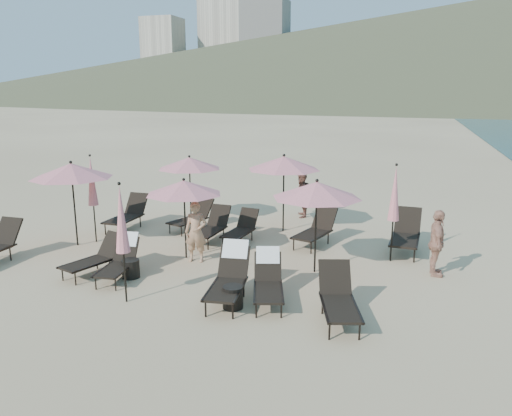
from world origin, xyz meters
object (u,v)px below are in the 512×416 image
(lounger_11, at_px, (406,233))
(beachgoer_c, at_px, (437,243))
(lounger_1, at_px, (120,259))
(lounger_7, at_px, (193,216))
(side_table_0, at_px, (131,269))
(beachgoer_b, at_px, (301,194))
(lounger_4, at_px, (268,279))
(umbrella_open_4, at_px, (284,163))
(umbrella_open_2, at_px, (317,190))
(umbrella_closed_1, at_px, (395,194))
(lounger_5, at_px, (338,298))
(side_table_1, at_px, (233,297))
(umbrella_open_0, at_px, (71,171))
(lounger_8, at_px, (212,226))
(lounger_2, at_px, (95,257))
(lounger_10, at_px, (316,229))
(lounger_3, at_px, (229,275))
(umbrella_open_1, at_px, (184,187))
(lounger_9, at_px, (241,228))
(lounger_6, at_px, (128,214))
(umbrella_open_3, at_px, (189,163))
(beachgoer_a, at_px, (196,232))
(umbrella_closed_0, at_px, (121,220))

(lounger_11, distance_m, beachgoer_c, 1.84)
(lounger_1, relative_size, lounger_7, 0.93)
(side_table_0, bearing_deg, beachgoer_b, 69.22)
(lounger_4, height_order, umbrella_open_4, umbrella_open_4)
(umbrella_open_2, xyz_separation_m, umbrella_closed_1, (1.71, 1.34, -0.25))
(lounger_5, distance_m, side_table_1, 2.10)
(lounger_1, distance_m, side_table_0, 0.34)
(umbrella_open_4, height_order, beachgoer_c, umbrella_open_4)
(umbrella_open_2, xyz_separation_m, side_table_1, (-1.19, -2.51, -1.78))
(umbrella_open_0, bearing_deg, lounger_8, 23.08)
(lounger_2, distance_m, umbrella_open_2, 5.48)
(lounger_5, xyz_separation_m, lounger_10, (-1.28, 4.56, 0.00))
(lounger_8, bearing_deg, beachgoer_b, 66.13)
(umbrella_open_0, bearing_deg, lounger_4, -18.53)
(lounger_3, xyz_separation_m, lounger_10, (1.02, 4.25, -0.07))
(lounger_8, xyz_separation_m, umbrella_open_1, (-0.08, -1.57, 1.43))
(lounger_2, height_order, lounger_9, lounger_2)
(lounger_5, height_order, beachgoer_c, beachgoer_c)
(lounger_6, bearing_deg, umbrella_open_2, -17.32)
(lounger_2, height_order, lounger_5, lounger_5)
(lounger_3, xyz_separation_m, lounger_7, (-2.94, 4.66, -0.10))
(side_table_1, bearing_deg, lounger_6, 138.45)
(side_table_0, distance_m, side_table_1, 2.96)
(beachgoer_c, bearing_deg, umbrella_open_2, 97.76)
(lounger_2, xyz_separation_m, lounger_9, (2.49, 3.44, -0.01))
(lounger_3, height_order, umbrella_open_4, umbrella_open_4)
(umbrella_open_3, relative_size, beachgoer_b, 1.41)
(lounger_6, bearing_deg, lounger_10, 1.38)
(side_table_1, bearing_deg, lounger_5, 2.35)
(lounger_5, height_order, lounger_10, lounger_10)
(lounger_8, xyz_separation_m, lounger_10, (2.94, 0.54, 0.01))
(side_table_0, relative_size, side_table_1, 0.95)
(umbrella_open_1, relative_size, beachgoer_a, 1.36)
(lounger_6, xyz_separation_m, side_table_0, (2.32, -3.71, -0.26))
(lounger_3, relative_size, lounger_5, 1.02)
(lounger_2, bearing_deg, side_table_0, 19.72)
(lounger_11, relative_size, beachgoer_b, 1.20)
(lounger_4, relative_size, umbrella_closed_0, 0.67)
(lounger_7, relative_size, lounger_11, 0.90)
(umbrella_open_3, bearing_deg, side_table_1, -58.64)
(lounger_6, bearing_deg, umbrella_open_1, -33.92)
(side_table_0, height_order, beachgoer_c, beachgoer_c)
(lounger_9, distance_m, umbrella_closed_1, 4.42)
(lounger_4, distance_m, lounger_6, 7.01)
(umbrella_open_3, bearing_deg, lounger_6, -139.37)
(side_table_1, height_order, beachgoer_a, beachgoer_a)
(lounger_3, height_order, umbrella_open_3, umbrella_open_3)
(lounger_5, relative_size, lounger_7, 1.05)
(lounger_4, xyz_separation_m, umbrella_open_2, (0.61, 1.96, 1.54))
(lounger_9, bearing_deg, umbrella_open_1, -111.60)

